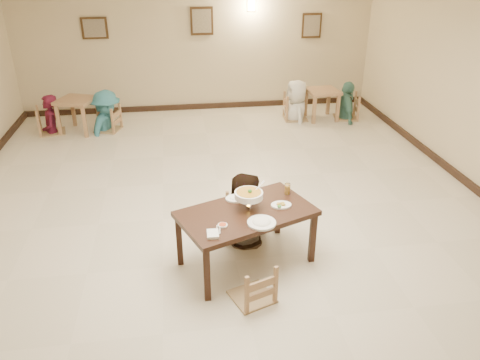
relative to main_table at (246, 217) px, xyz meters
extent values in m
plane|color=beige|center=(-0.12, 1.16, -0.64)|extent=(10.00, 10.00, 0.00)
plane|color=beige|center=(-0.12, 6.16, 0.86)|extent=(10.00, 0.00, 10.00)
cube|color=black|center=(-0.12, 6.13, -0.58)|extent=(8.00, 0.06, 0.12)
cube|color=black|center=(3.85, 1.16, -0.58)|extent=(0.06, 10.00, 0.12)
cube|color=#321F10|center=(-2.32, 6.12, 1.26)|extent=(0.55, 0.03, 0.45)
cube|color=gray|center=(-2.32, 6.10, 1.26)|extent=(0.45, 0.01, 0.37)
cube|color=#321F10|center=(-0.02, 6.12, 1.36)|extent=(0.50, 0.03, 0.60)
cube|color=gray|center=(-0.02, 6.10, 1.36)|extent=(0.41, 0.01, 0.49)
cube|color=#321F10|center=(2.48, 6.12, 1.21)|extent=(0.45, 0.03, 0.55)
cube|color=gray|center=(2.48, 6.10, 1.21)|extent=(0.37, 0.01, 0.45)
cube|color=#FFD88C|center=(1.08, 6.12, 1.66)|extent=(0.16, 0.05, 0.22)
cube|color=#321B11|center=(0.00, 0.00, 0.05)|extent=(1.74, 1.36, 0.06)
cube|color=#321B11|center=(-0.52, -0.60, -0.31)|extent=(0.07, 0.07, 0.66)
cube|color=#321B11|center=(0.79, -0.09, -0.31)|extent=(0.07, 0.07, 0.66)
cube|color=#321B11|center=(-0.79, 0.09, -0.31)|extent=(0.07, 0.07, 0.66)
cube|color=#321B11|center=(0.52, 0.60, -0.31)|extent=(0.07, 0.07, 0.66)
cube|color=tan|center=(0.05, 0.65, -0.19)|extent=(0.46, 0.46, 0.05)
cube|color=tan|center=(-0.04, -0.65, -0.22)|extent=(0.42, 0.42, 0.05)
imported|color=gray|center=(0.03, 0.57, 0.28)|extent=(1.00, 0.84, 1.84)
torus|color=silver|center=(0.04, 0.07, 0.22)|extent=(0.26, 0.26, 0.01)
cylinder|color=silver|center=(0.04, 0.07, 0.10)|extent=(0.07, 0.07, 0.04)
cone|color=#FFA526|center=(0.04, 0.07, 0.15)|extent=(0.04, 0.04, 0.06)
cylinder|color=white|center=(0.04, 0.07, 0.26)|extent=(0.33, 0.33, 0.08)
cylinder|color=#A56C18|center=(0.04, 0.07, 0.29)|extent=(0.29, 0.29, 0.02)
sphere|color=#2D7223|center=(0.05, 0.05, 0.31)|extent=(0.05, 0.05, 0.05)
cylinder|color=silver|center=(0.17, 0.13, 0.32)|extent=(0.15, 0.10, 0.11)
cylinder|color=silver|center=(0.14, 0.12, 0.15)|extent=(0.01, 0.01, 0.15)
cylinder|color=silver|center=(-0.07, 0.12, 0.15)|extent=(0.01, 0.01, 0.15)
cylinder|color=silver|center=(0.04, -0.05, 0.15)|extent=(0.01, 0.01, 0.15)
cylinder|color=white|center=(-0.07, 0.30, 0.09)|extent=(0.28, 0.28, 0.02)
ellipsoid|color=white|center=(-0.07, 0.30, 0.10)|extent=(0.19, 0.16, 0.06)
cylinder|color=white|center=(0.12, -0.29, 0.09)|extent=(0.32, 0.32, 0.02)
ellipsoid|color=white|center=(0.12, -0.29, 0.10)|extent=(0.21, 0.18, 0.07)
cylinder|color=white|center=(0.43, 0.06, 0.09)|extent=(0.24, 0.24, 0.02)
sphere|color=#2D7223|center=(0.39, 0.00, 0.11)|extent=(0.04, 0.04, 0.04)
cylinder|color=white|center=(-0.31, -0.28, 0.09)|extent=(0.11, 0.11, 0.02)
cylinder|color=#B13A1A|center=(-0.31, -0.28, 0.10)|extent=(0.08, 0.08, 0.01)
cube|color=white|center=(-0.43, -0.44, 0.10)|extent=(0.13, 0.17, 0.03)
cube|color=silver|center=(-0.38, -0.36, 0.09)|extent=(0.04, 0.18, 0.01)
cube|color=silver|center=(-0.35, -0.36, 0.09)|extent=(0.04, 0.18, 0.01)
cylinder|color=white|center=(0.57, 0.35, 0.15)|extent=(0.07, 0.07, 0.14)
cylinder|color=orange|center=(0.57, 0.35, 0.14)|extent=(0.06, 0.06, 0.10)
cube|color=#A07651|center=(-2.71, 4.98, 0.03)|extent=(0.89, 0.89, 0.06)
cube|color=#A07651|center=(-3.08, 4.81, -0.32)|extent=(0.07, 0.07, 0.64)
cube|color=#A07651|center=(-2.54, 4.61, -0.32)|extent=(0.07, 0.07, 0.64)
cube|color=#A07651|center=(-2.88, 5.35, -0.32)|extent=(0.07, 0.07, 0.64)
cube|color=#A07651|center=(-2.34, 5.15, -0.32)|extent=(0.07, 0.07, 0.64)
cube|color=#A07651|center=(2.49, 5.02, -0.01)|extent=(0.70, 0.70, 0.06)
cube|color=#A07651|center=(2.24, 4.73, -0.34)|extent=(0.07, 0.07, 0.60)
cube|color=#A07651|center=(2.78, 4.77, -0.34)|extent=(0.07, 0.07, 0.60)
cube|color=#A07651|center=(2.21, 5.28, -0.34)|extent=(0.07, 0.07, 0.60)
cube|color=#A07651|center=(2.75, 5.31, -0.34)|extent=(0.07, 0.07, 0.60)
cube|color=tan|center=(-3.27, 4.97, -0.16)|extent=(0.49, 0.49, 0.05)
cube|color=tan|center=(-2.14, 4.97, -0.18)|extent=(0.47, 0.47, 0.05)
cube|color=tan|center=(1.93, 5.09, -0.14)|extent=(0.51, 0.51, 0.05)
cube|color=tan|center=(3.06, 4.98, -0.15)|extent=(0.49, 0.49, 0.05)
imported|color=#4E1024|center=(-3.27, 4.97, 0.16)|extent=(0.48, 0.64, 1.60)
imported|color=teal|center=(-2.14, 4.97, 0.21)|extent=(0.99, 1.25, 1.70)
imported|color=silver|center=(1.93, 5.09, 0.24)|extent=(0.62, 0.90, 1.75)
imported|color=#488274|center=(3.06, 4.98, 0.19)|extent=(0.51, 1.01, 1.66)
camera|label=1|loc=(-0.76, -4.61, 2.82)|focal=35.00mm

